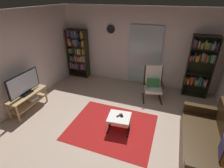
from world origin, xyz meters
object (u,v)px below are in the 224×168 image
bookshelf_near_tv (78,52)px  wall_clock (111,29)px  lounge_armchair (153,82)px  tv_remote (119,115)px  tv_stand (29,99)px  ottoman (119,119)px  cell_phone (121,115)px  leather_sofa (210,144)px  bookshelf_near_sofa (200,65)px  television (24,84)px

bookshelf_near_tv → wall_clock: wall_clock is taller
lounge_armchair → wall_clock: wall_clock is taller
tv_remote → tv_stand: bearing=-147.0°
ottoman → cell_phone: size_ratio=4.07×
bookshelf_near_tv → leather_sofa: bearing=-30.2°
bookshelf_near_tv → bookshelf_near_sofa: (4.19, -0.04, 0.07)m
bookshelf_near_tv → lounge_armchair: 3.06m
lounge_armchair → ottoman: size_ratio=1.79×
bookshelf_near_tv → cell_phone: size_ratio=12.82×
tv_stand → leather_sofa: leather_sofa is taller
tv_stand → tv_remote: tv_stand is taller
bookshelf_near_sofa → ottoman: bearing=-126.7°
tv_stand → bookshelf_near_sofa: 5.05m
bookshelf_near_sofa → lounge_armchair: bookshelf_near_sofa is taller
leather_sofa → cell_phone: 1.88m
bookshelf_near_sofa → wall_clock: (-2.93, 0.21, 0.81)m
bookshelf_near_sofa → leather_sofa: bookshelf_near_sofa is taller
ottoman → tv_remote: 0.08m
television → bookshelf_near_tv: size_ratio=0.56×
bookshelf_near_tv → lounge_armchair: (2.95, -0.69, -0.43)m
tv_stand → leather_sofa: (4.50, -0.00, -0.03)m
television → lounge_armchair: 3.62m
tv_remote → wall_clock: size_ratio=0.50×
bookshelf_near_tv → ottoman: 3.48m
leather_sofa → lounge_armchair: bearing=127.2°
television → ottoman: television is taller
tv_stand → wall_clock: wall_clock is taller
bookshelf_near_tv → ottoman: (2.43, -2.40, -0.66)m
bookshelf_near_tv → tv_remote: bearing=-44.6°
cell_phone → bookshelf_near_tv: bearing=103.8°
leather_sofa → wall_clock: wall_clock is taller
television → wall_clock: bearing=62.3°
ottoman → cell_phone: 0.09m
tv_stand → ottoman: 2.59m
ottoman → tv_remote: bearing=117.7°
bookshelf_near_sofa → tv_stand: bearing=-150.4°
bookshelf_near_tv → lounge_armchair: size_ratio=1.76×
tv_stand → wall_clock: 3.38m
tv_stand → cell_phone: size_ratio=8.13×
leather_sofa → tv_stand: bearing=179.9°
tv_stand → tv_remote: size_ratio=7.91×
ottoman → bookshelf_near_tv: bearing=135.3°
tv_stand → cell_phone: (2.63, 0.16, 0.03)m
cell_phone → lounge_armchair: bearing=41.4°
leather_sofa → wall_clock: bearing=138.9°
wall_clock → tv_remote: bearing=-65.5°
lounge_armchair → leather_sofa: bearing=-52.8°
tv_stand → bookshelf_near_tv: (0.16, 2.51, 0.62)m
bookshelf_near_tv → tv_remote: bookshelf_near_tv is taller
bookshelf_near_sofa → tv_remote: bearing=-127.2°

